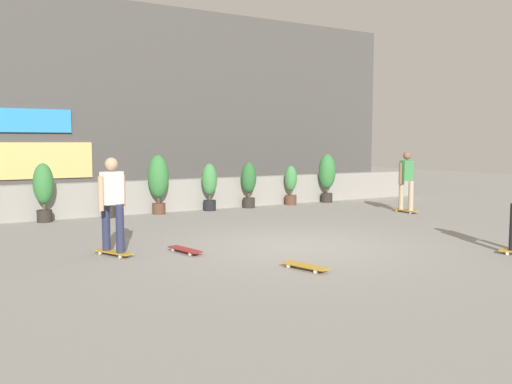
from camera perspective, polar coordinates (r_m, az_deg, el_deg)
The scene contains 14 objects.
ground_plane at distance 10.14m, azimuth 4.24°, elevation -5.76°, with size 48.00×48.00×0.00m, color gray.
planter_wall at distance 15.37m, azimuth -8.38°, elevation -0.31°, with size 18.00×0.40×0.90m, color gray.
building_backdrop at distance 19.12m, azimuth -12.96°, elevation 9.10°, with size 20.00×2.08×6.50m.
potted_plant_1 at distance 13.97m, azimuth -21.85°, elevation 0.38°, with size 0.49×0.49×1.45m.
potted_plant_2 at distance 14.28m, azimuth -15.62°, elevation -0.18°, with size 0.36×0.36×1.19m.
potted_plant_3 at distance 14.65m, azimuth -10.44°, elevation 1.33°, with size 0.57×0.57×1.61m.
potted_plant_4 at distance 15.24m, azimuth -5.02°, elevation 0.86°, with size 0.44×0.44×1.35m.
potted_plant_5 at distance 15.82m, azimuth -0.78°, elevation 1.09°, with size 0.45×0.45×1.37m.
potted_plant_6 at distance 16.61m, azimuth 3.76°, elevation 0.88°, with size 0.38×0.38×1.23m.
potted_plant_7 at distance 17.41m, azimuth 7.64°, elevation 1.91°, with size 0.55×0.55×1.57m.
skater_far_right at distance 9.41m, azimuth -15.17°, elevation -1.00°, with size 0.52×0.81×1.70m.
skater_foreground at distance 15.31m, azimuth 15.85°, elevation 1.36°, with size 0.56×0.80×1.70m.
skateboard_near_camera at distance 9.52m, azimuth -7.63°, elevation -6.14°, with size 0.37×0.82×0.08m.
skateboard_aside at distance 8.26m, azimuth 5.27°, elevation -7.90°, with size 0.43×0.82×0.08m.
Camera 1 is at (-5.59, -8.24, 1.95)m, focal length 37.27 mm.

